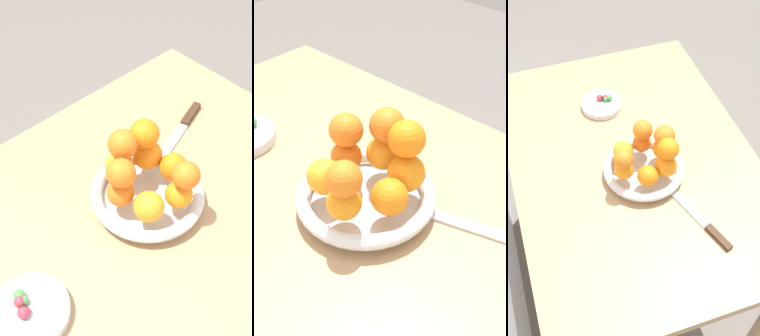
% 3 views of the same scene
% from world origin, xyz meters
% --- Properties ---
extents(dining_table, '(1.10, 0.76, 0.74)m').
position_xyz_m(dining_table, '(0.00, 0.00, 0.65)').
color(dining_table, tan).
rests_on(dining_table, ground_plane).
extents(fruit_bowl, '(0.25, 0.25, 0.04)m').
position_xyz_m(fruit_bowl, '(-0.07, -0.01, 0.76)').
color(fruit_bowl, silver).
rests_on(fruit_bowl, dining_table).
extents(orange_0, '(0.06, 0.06, 0.06)m').
position_xyz_m(orange_0, '(-0.05, -0.08, 0.81)').
color(orange_0, orange).
rests_on(orange_0, fruit_bowl).
extents(orange_1, '(0.06, 0.06, 0.06)m').
position_xyz_m(orange_1, '(-0.01, -0.03, 0.81)').
color(orange_1, orange).
rests_on(orange_1, fruit_bowl).
extents(orange_2, '(0.06, 0.06, 0.06)m').
position_xyz_m(orange_2, '(-0.03, 0.04, 0.81)').
color(orange_2, orange).
rests_on(orange_2, fruit_bowl).
extents(orange_3, '(0.06, 0.06, 0.06)m').
position_xyz_m(orange_3, '(-0.09, 0.06, 0.81)').
color(orange_3, orange).
rests_on(orange_3, fruit_bowl).
extents(orange_4, '(0.06, 0.06, 0.06)m').
position_xyz_m(orange_4, '(-0.14, 0.00, 0.81)').
color(orange_4, orange).
rests_on(orange_4, fruit_bowl).
extents(orange_5, '(0.07, 0.07, 0.07)m').
position_xyz_m(orange_5, '(-0.12, -0.06, 0.81)').
color(orange_5, orange).
rests_on(orange_5, fruit_bowl).
extents(orange_6, '(0.06, 0.06, 0.06)m').
position_xyz_m(orange_6, '(-0.10, 0.06, 0.87)').
color(orange_6, orange).
rests_on(orange_6, orange_3).
extents(orange_7, '(0.06, 0.06, 0.06)m').
position_xyz_m(orange_7, '(-0.06, -0.08, 0.88)').
color(orange_7, orange).
rests_on(orange_7, orange_0).
extents(orange_8, '(0.06, 0.06, 0.06)m').
position_xyz_m(orange_8, '(-0.11, -0.07, 0.88)').
color(orange_8, orange).
rests_on(orange_8, orange_5).
extents(orange_9, '(0.06, 0.06, 0.06)m').
position_xyz_m(orange_9, '(-0.01, -0.03, 0.87)').
color(orange_9, orange).
rests_on(orange_9, orange_1).
extents(candy_ball_7, '(0.02, 0.02, 0.02)m').
position_xyz_m(candy_ball_7, '(0.26, -0.00, 0.77)').
color(candy_ball_7, '#4C9947').
rests_on(candy_ball_7, candy_dish).
extents(knife, '(0.25, 0.10, 0.01)m').
position_xyz_m(knife, '(-0.30, -0.11, 0.75)').
color(knife, '#3F2819').
rests_on(knife, dining_table).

